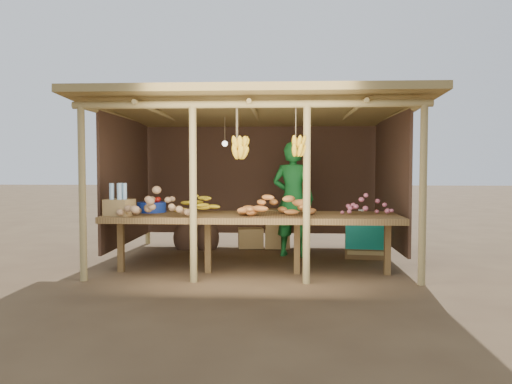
{
  "coord_description": "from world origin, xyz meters",
  "views": [
    {
      "loc": [
        0.4,
        -7.6,
        1.45
      ],
      "look_at": [
        0.0,
        0.0,
        1.05
      ],
      "focal_mm": 35.0,
      "sensor_mm": 36.0,
      "label": 1
    }
  ],
  "objects": [
    {
      "name": "ground",
      "position": [
        0.0,
        0.0,
        0.0
      ],
      "size": [
        60.0,
        60.0,
        0.0
      ],
      "primitive_type": "plane",
      "color": "brown",
      "rests_on": "ground"
    },
    {
      "name": "bottle_box",
      "position": [
        -1.73,
        -1.21,
        0.96
      ],
      "size": [
        0.39,
        0.34,
        0.43
      ],
      "color": "#9D7B46",
      "rests_on": "counter"
    },
    {
      "name": "vendor",
      "position": [
        0.57,
        0.35,
        0.92
      ],
      "size": [
        0.77,
        0.61,
        1.84
      ],
      "primitive_type": "imported",
      "rotation": [
        0.0,
        0.0,
        2.85
      ],
      "color": "#186E29",
      "rests_on": "ground"
    },
    {
      "name": "counter",
      "position": [
        0.0,
        -0.95,
        0.74
      ],
      "size": [
        3.9,
        1.05,
        0.8
      ],
      "color": "brown",
      "rests_on": "ground"
    },
    {
      "name": "burlap_sacks",
      "position": [
        -1.09,
        0.95,
        0.25
      ],
      "size": [
        0.8,
        0.42,
        0.57
      ],
      "color": "#4B3122",
      "rests_on": "ground"
    },
    {
      "name": "banana_pile",
      "position": [
        -0.8,
        -0.61,
        0.97
      ],
      "size": [
        0.73,
        0.55,
        0.35
      ],
      "primitive_type": null,
      "rotation": [
        0.0,
        0.0,
        -0.28
      ],
      "color": "yellow",
      "rests_on": "counter"
    },
    {
      "name": "stall_structure",
      "position": [
        0.01,
        0.09,
        1.93
      ],
      "size": [
        4.7,
        3.5,
        2.43
      ],
      "color": "#A28C53",
      "rests_on": "ground"
    },
    {
      "name": "carton_stack",
      "position": [
        0.16,
        1.05,
        0.3
      ],
      "size": [
        0.92,
        0.38,
        0.68
      ],
      "color": "#9D7B46",
      "rests_on": "ground"
    },
    {
      "name": "tomato_basin",
      "position": [
        -1.43,
        -0.72,
        0.89
      ],
      "size": [
        0.4,
        0.4,
        0.21
      ],
      "rotation": [
        0.0,
        0.0,
        -0.34
      ],
      "color": "navy",
      "rests_on": "counter"
    },
    {
      "name": "sweet_potato_heap",
      "position": [
        0.37,
        -1.14,
        0.98
      ],
      "size": [
        1.02,
        0.65,
        0.36
      ],
      "primitive_type": null,
      "rotation": [
        0.0,
        0.0,
        -0.07
      ],
      "color": "#C37332",
      "rests_on": "counter"
    },
    {
      "name": "tarp_crate",
      "position": [
        1.7,
        0.34,
        0.32
      ],
      "size": [
        0.72,
        0.64,
        0.78
      ],
      "color": "brown",
      "rests_on": "ground"
    },
    {
      "name": "onion_heap",
      "position": [
        1.55,
        -0.88,
        0.98
      ],
      "size": [
        0.73,
        0.49,
        0.35
      ],
      "primitive_type": null,
      "rotation": [
        0.0,
        0.0,
        0.11
      ],
      "color": "#B5576A",
      "rests_on": "counter"
    },
    {
      "name": "potato_heap",
      "position": [
        -1.2,
        -1.23,
        0.98
      ],
      "size": [
        1.13,
        0.92,
        0.37
      ],
      "primitive_type": null,
      "rotation": [
        0.0,
        0.0,
        -0.39
      ],
      "color": "#9B7550",
      "rests_on": "counter"
    }
  ]
}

